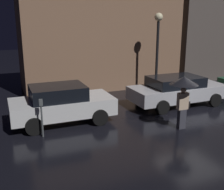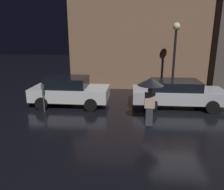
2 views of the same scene
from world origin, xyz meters
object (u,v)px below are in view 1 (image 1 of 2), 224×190
at_px(pedestrian_with_umbrella, 184,87).
at_px(street_lamp_near, 158,38).
at_px(parked_car_white, 61,103).
at_px(parking_meter, 42,114).
at_px(parked_car_silver, 177,90).

xyz_separation_m(pedestrian_with_umbrella, street_lamp_near, (1.74, 4.72, 1.42)).
distance_m(parked_car_white, parking_meter, 1.53).
distance_m(parked_car_white, street_lamp_near, 6.55).
distance_m(parked_car_white, parked_car_silver, 5.58).
bearing_deg(street_lamp_near, parked_car_white, -157.78).
relative_size(parked_car_silver, street_lamp_near, 1.08).
xyz_separation_m(parked_car_white, parking_meter, (-0.95, -1.20, 0.06)).
height_order(parked_car_white, street_lamp_near, street_lamp_near).
relative_size(pedestrian_with_umbrella, street_lamp_near, 0.46).
distance_m(pedestrian_with_umbrella, street_lamp_near, 5.23).
bearing_deg(parking_meter, parked_car_white, 51.74).
height_order(parked_car_silver, pedestrian_with_umbrella, pedestrian_with_umbrella).
bearing_deg(parking_meter, parked_car_silver, 12.09).
height_order(parking_meter, street_lamp_near, street_lamp_near).
height_order(pedestrian_with_umbrella, parking_meter, pedestrian_with_umbrella).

